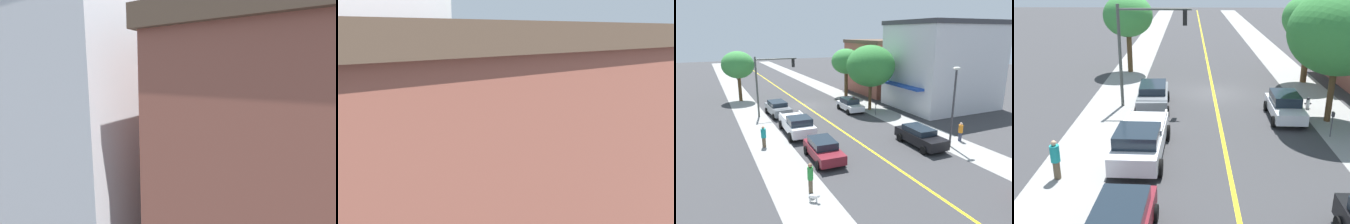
# 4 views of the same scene
# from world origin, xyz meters

# --- Properties ---
(ground_plane) EXTENTS (140.00, 140.00, 0.00)m
(ground_plane) POSITION_xyz_m (0.00, 0.00, 0.00)
(ground_plane) COLOR #38383A
(sidewalk_left) EXTENTS (3.21, 126.00, 0.01)m
(sidewalk_left) POSITION_xyz_m (-6.90, 0.00, 0.00)
(sidewalk_left) COLOR gray
(sidewalk_left) RESTS_ON ground
(sidewalk_right) EXTENTS (3.21, 126.00, 0.01)m
(sidewalk_right) POSITION_xyz_m (6.90, 0.00, 0.00)
(sidewalk_right) COLOR gray
(sidewalk_right) RESTS_ON ground
(road_centerline_stripe) EXTENTS (0.20, 126.00, 0.00)m
(road_centerline_stripe) POSITION_xyz_m (0.00, 0.00, 0.00)
(road_centerline_stripe) COLOR yellow
(road_centerline_stripe) RESTS_ON ground
(street_tree_left_near) EXTENTS (4.16, 4.16, 6.59)m
(street_tree_left_near) POSITION_xyz_m (6.93, -6.30, 4.78)
(street_tree_left_near) COLOR brown
(street_tree_left_near) RESTS_ON ground
(street_tree_right_corner) EXTENTS (5.59, 5.59, 7.56)m
(street_tree_right_corner) POSITION_xyz_m (-6.35, 5.32, 5.17)
(street_tree_right_corner) COLOR brown
(street_tree_right_corner) RESTS_ON ground
(street_tree_left_far) EXTENTS (4.14, 4.14, 6.74)m
(street_tree_left_far) POSITION_xyz_m (-7.31, -3.19, 4.94)
(street_tree_left_far) COLOR brown
(street_tree_left_far) RESTS_ON ground
(fire_hydrant) EXTENTS (0.44, 0.24, 0.75)m
(fire_hydrant) POSITION_xyz_m (-5.84, 3.11, 0.37)
(fire_hydrant) COLOR silver
(fire_hydrant) RESTS_ON ground
(parking_meter) EXTENTS (0.12, 0.18, 1.40)m
(parking_meter) POSITION_xyz_m (-5.75, 7.65, 0.92)
(parking_meter) COLOR #4C4C51
(parking_meter) RESTS_ON ground
(traffic_light_mast) EXTENTS (4.57, 0.32, 6.46)m
(traffic_light_mast) POSITION_xyz_m (4.79, 2.80, 4.34)
(traffic_light_mast) COLOR #474C47
(traffic_light_mast) RESTS_ON ground
(grey_sedan_right_curb) EXTENTS (2.24, 4.67, 1.55)m
(grey_sedan_right_curb) POSITION_xyz_m (4.09, 3.13, 0.82)
(grey_sedan_right_curb) COLOR slate
(grey_sedan_right_curb) RESTS_ON ground
(white_sedan_left_curb) EXTENTS (2.06, 4.19, 1.52)m
(white_sedan_left_curb) POSITION_xyz_m (-3.92, 4.91, 0.79)
(white_sedan_left_curb) COLOR silver
(white_sedan_left_curb) RESTS_ON ground
(white_pickup_truck) EXTENTS (2.51, 5.76, 1.77)m
(white_pickup_truck) POSITION_xyz_m (4.03, 10.21, 0.91)
(white_pickup_truck) COLOR silver
(white_pickup_truck) RESTS_ON ground
(pedestrian_teal_shirt) EXTENTS (0.40, 0.40, 1.76)m
(pedestrian_teal_shirt) POSITION_xyz_m (7.37, 12.25, 0.92)
(pedestrian_teal_shirt) COLOR brown
(pedestrian_teal_shirt) RESTS_ON ground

